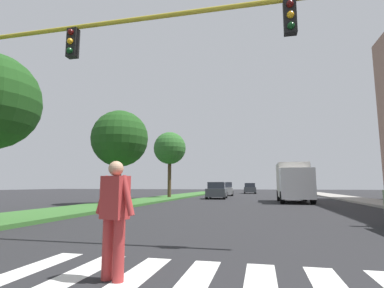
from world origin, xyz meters
The scene contains 12 objects.
ground_plane centered at (0.00, 30.00, 0.00)m, with size 140.00×140.00×0.00m, color #262628.
crosswalk centered at (0.00, 8.08, 0.00)m, with size 5.85×2.20×0.01m.
median_strip centered at (-8.34, 28.00, 0.07)m, with size 3.53×64.00×0.15m, color #386B2D.
tree_far centered at (-8.81, 23.19, 4.63)m, with size 4.03×4.03×6.51m.
tree_distant centered at (-8.05, 32.85, 5.07)m, with size 3.29×3.29×6.60m.
sidewalk_right centered at (9.25, 28.00, 0.07)m, with size 3.00×64.00×0.15m, color #9E9991.
traffic_light_gantry centered at (-3.80, 10.39, 4.41)m, with size 10.19×0.30×6.00m.
pedestrian_performer centered at (-1.14, 7.82, 0.93)m, with size 0.74×0.35×1.69m.
sedan_midblock centered at (-3.34, 33.67, 0.76)m, with size 2.10×4.24×1.63m.
sedan_distant centered at (-3.50, 42.93, 0.79)m, with size 2.22×4.56×1.71m.
sedan_far_horizon centered at (-0.78, 53.14, 0.78)m, with size 2.11×4.28×1.67m.
truck_box_delivery centered at (3.49, 28.78, 1.63)m, with size 2.40×6.20×3.10m.
Camera 1 is at (0.94, 3.77, 1.34)m, focal length 27.91 mm.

